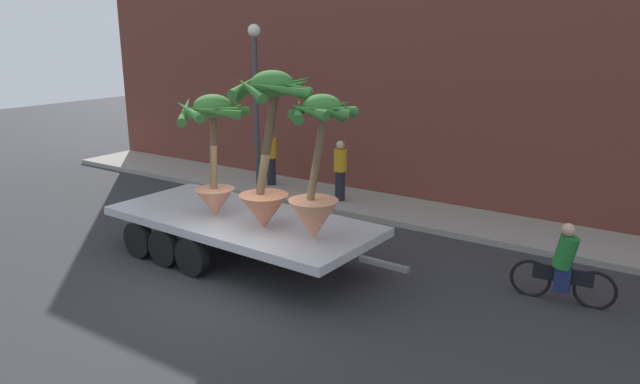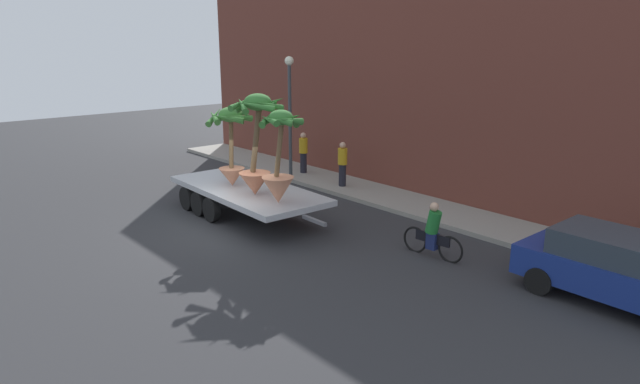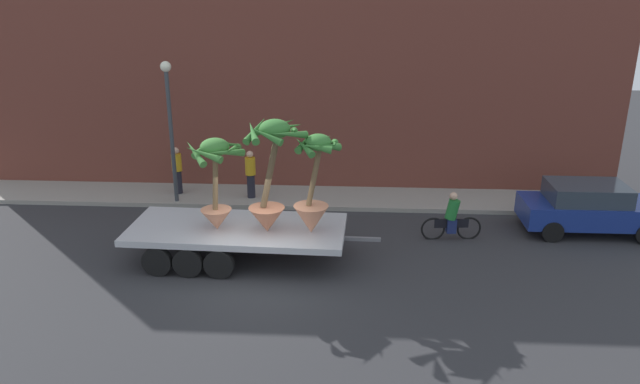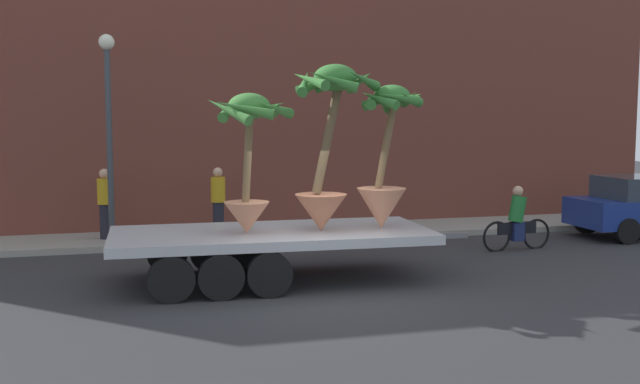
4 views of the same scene
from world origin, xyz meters
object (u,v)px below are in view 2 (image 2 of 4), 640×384
at_px(street_lamp, 290,101).
at_px(potted_palm_front, 231,142).
at_px(pedestrian_far_left, 303,152).
at_px(potted_palm_middle, 256,145).
at_px(cyclist, 433,233).
at_px(potted_palm_rear, 279,163).
at_px(pedestrian_near_gate, 342,163).
at_px(parked_car, 617,268).
at_px(flatbed_trailer, 244,192).

bearing_deg(street_lamp, potted_palm_front, -60.35).
bearing_deg(pedestrian_far_left, street_lamp, -79.17).
bearing_deg(potted_palm_middle, cyclist, 21.10).
relative_size(potted_palm_rear, cyclist, 1.50).
relative_size(cyclist, pedestrian_near_gate, 1.07).
bearing_deg(pedestrian_near_gate, street_lamp, -168.49).
xyz_separation_m(parked_car, street_lamp, (-13.48, 1.60, 2.40)).
relative_size(potted_palm_rear, pedestrian_far_left, 1.61).
distance_m(potted_palm_rear, pedestrian_far_left, 7.53).
height_order(potted_palm_front, cyclist, potted_palm_front).
bearing_deg(parked_car, potted_palm_rear, -161.23).
bearing_deg(potted_palm_middle, pedestrian_far_left, 128.31).
relative_size(pedestrian_near_gate, pedestrian_far_left, 1.00).
distance_m(flatbed_trailer, parked_car, 11.06).
xyz_separation_m(flatbed_trailer, pedestrian_near_gate, (-0.17, 4.63, 0.27)).
bearing_deg(potted_palm_rear, potted_palm_front, 178.67).
height_order(potted_palm_rear, potted_palm_middle, potted_palm_middle).
bearing_deg(pedestrian_near_gate, potted_palm_middle, -73.90).
height_order(potted_palm_rear, cyclist, potted_palm_rear).
relative_size(potted_palm_front, parked_car, 0.61).
relative_size(parked_car, pedestrian_near_gate, 2.46).
distance_m(flatbed_trailer, potted_palm_middle, 2.19).
height_order(parked_car, pedestrian_far_left, pedestrian_far_left).
bearing_deg(pedestrian_near_gate, pedestrian_far_left, 173.86).
bearing_deg(pedestrian_far_left, potted_palm_front, -62.97).
xyz_separation_m(cyclist, pedestrian_near_gate, (-6.60, 2.94, 0.37)).
xyz_separation_m(cyclist, pedestrian_far_left, (-9.30, 3.23, 0.37)).
height_order(pedestrian_near_gate, pedestrian_far_left, same).
relative_size(flatbed_trailer, parked_car, 1.67).
bearing_deg(potted_palm_front, potted_palm_rear, -1.33).
distance_m(potted_palm_middle, street_lamp, 5.98).
distance_m(potted_palm_front, parked_car, 11.45).
relative_size(potted_palm_rear, pedestrian_near_gate, 1.61).
height_order(cyclist, pedestrian_far_left, pedestrian_far_left).
xyz_separation_m(potted_palm_rear, street_lamp, (-5.13, 4.44, 1.04)).
xyz_separation_m(flatbed_trailer, street_lamp, (-2.72, 4.11, 2.45)).
relative_size(flatbed_trailer, street_lamp, 1.46).
bearing_deg(potted_palm_rear, pedestrian_near_gate, 117.46).
bearing_deg(street_lamp, cyclist, -14.79).
height_order(potted_palm_front, pedestrian_near_gate, potted_palm_front).
xyz_separation_m(potted_palm_front, parked_car, (10.99, 2.78, -1.60)).
height_order(potted_palm_middle, potted_palm_front, potted_palm_middle).
distance_m(potted_palm_middle, pedestrian_far_left, 6.82).
xyz_separation_m(cyclist, street_lamp, (-9.15, 2.42, 2.56)).
bearing_deg(street_lamp, potted_palm_rear, -40.89).
height_order(flatbed_trailer, street_lamp, street_lamp).
height_order(pedestrian_near_gate, street_lamp, street_lamp).
bearing_deg(flatbed_trailer, pedestrian_far_left, 120.25).
distance_m(parked_car, pedestrian_far_left, 13.85).
bearing_deg(pedestrian_far_left, flatbed_trailer, -59.75).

